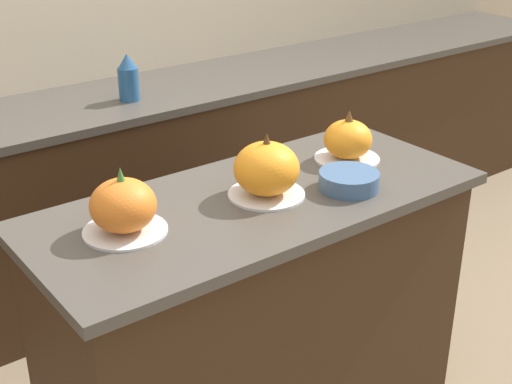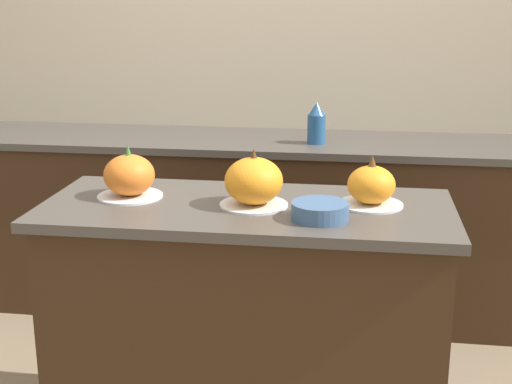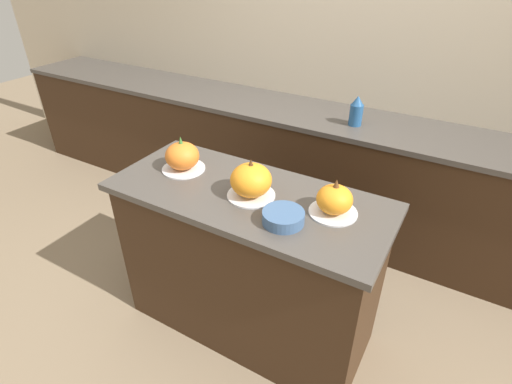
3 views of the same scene
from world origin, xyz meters
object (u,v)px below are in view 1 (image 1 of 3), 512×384
(pumpkin_cake_left, at_px, (123,207))
(pumpkin_cake_right, at_px, (348,141))
(pumpkin_cake_center, at_px, (267,170))
(bottle_tall, at_px, (128,78))
(mixing_bowl, at_px, (349,181))

(pumpkin_cake_left, distance_m, pumpkin_cake_right, 0.83)
(pumpkin_cake_center, bearing_deg, pumpkin_cake_left, 174.28)
(pumpkin_cake_right, relative_size, bottle_tall, 1.09)
(pumpkin_cake_center, xyz_separation_m, mixing_bowl, (0.23, -0.11, -0.05))
(pumpkin_cake_right, distance_m, bottle_tall, 1.09)
(pumpkin_cake_center, height_order, pumpkin_cake_right, pumpkin_cake_center)
(pumpkin_cake_right, relative_size, mixing_bowl, 1.19)
(pumpkin_cake_center, distance_m, mixing_bowl, 0.26)
(bottle_tall, bearing_deg, pumpkin_cake_right, -76.71)
(pumpkin_cake_left, height_order, pumpkin_cake_center, pumpkin_cake_center)
(mixing_bowl, bearing_deg, pumpkin_cake_left, 166.79)
(mixing_bowl, bearing_deg, pumpkin_cake_right, 47.53)
(pumpkin_cake_right, bearing_deg, pumpkin_cake_left, -178.82)
(bottle_tall, relative_size, mixing_bowl, 1.09)
(pumpkin_cake_left, bearing_deg, mixing_bowl, -13.21)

